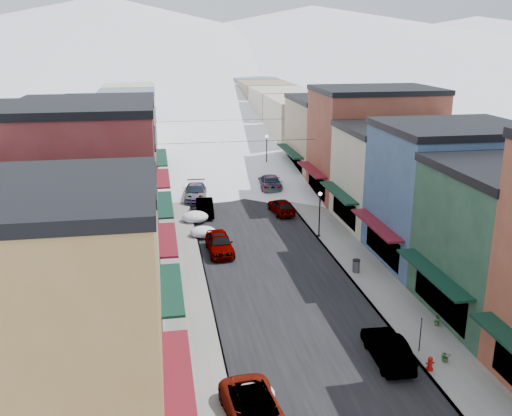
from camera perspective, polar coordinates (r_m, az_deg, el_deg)
name	(u,v)px	position (r m, az deg, el deg)	size (l,w,h in m)	color
road	(217,160)	(78.85, -3.90, 4.79)	(10.00, 160.00, 0.01)	black
sidewalk_left	(169,161)	(78.45, -8.72, 4.62)	(3.20, 160.00, 0.15)	gray
sidewalk_right	(264,158)	(79.77, 0.83, 5.02)	(3.20, 160.00, 0.15)	gray
curb_left	(180,161)	(78.49, -7.58, 4.68)	(0.10, 160.00, 0.15)	slate
curb_right	(253,158)	(79.51, -0.27, 4.98)	(0.10, 160.00, 0.15)	slate
bldg_l_yellow	(28,332)	(23.95, -21.82, -11.40)	(11.30, 8.70, 11.50)	#AD7F3F
bldg_l_cream	(63,269)	(31.94, -18.70, -5.82)	(11.30, 8.20, 9.50)	#BFB19A
bldg_l_brick_near	(71,201)	(39.02, -18.00, 0.70)	(12.30, 8.20, 12.50)	maroon
bldg_l_grayblue	(94,192)	(47.55, -15.90, 1.55)	(11.30, 9.20, 9.00)	slate
bldg_l_brick_far	(91,157)	(56.14, -16.14, 4.89)	(13.30, 9.20, 11.00)	brown
bldg_l_tan	(110,143)	(65.92, -14.39, 6.31)	(11.30, 11.20, 10.00)	tan
bldg_r_blue	(449,194)	(44.67, 18.74, 1.31)	(11.30, 9.20, 10.50)	#314D70
bldg_r_cream	(404,175)	(52.85, 14.59, 3.17)	(12.30, 9.20, 9.00)	#B9B495
bldg_r_brick_far	(374,143)	(60.89, 11.67, 6.36)	(13.30, 9.20, 11.50)	brown
bldg_r_tan	(335,137)	(70.00, 7.89, 7.07)	(11.30, 11.20, 9.50)	#967D62
distant_blocks	(203,110)	(100.78, -5.37, 9.74)	(34.00, 55.00, 8.00)	gray
mountain_ridge	(128,39)	(294.08, -12.64, 16.19)	(670.00, 340.00, 34.00)	silver
overhead_cables	(228,130)	(65.49, -2.83, 7.81)	(16.40, 15.04, 0.04)	black
car_white_suv	(255,412)	(26.66, -0.08, -19.71)	(2.40, 5.21, 1.45)	white
car_silver_sedan	(220,243)	(45.24, -3.66, -3.52)	(1.94, 4.81, 1.64)	#ABADB3
car_dark_hatch	(205,207)	(54.80, -5.15, 0.07)	(1.58, 4.54, 1.50)	black
car_silver_wagon	(196,192)	(59.86, -6.06, 1.58)	(2.29, 5.62, 1.63)	gray
car_green_sedan	(387,348)	(31.82, 13.00, -13.50)	(1.56, 4.46, 1.47)	black
car_gray_suv	(281,206)	(55.00, 2.54, 0.18)	(1.76, 4.37, 1.49)	#999BA1
car_black_sedan	(270,182)	(63.58, 1.39, 2.62)	(2.39, 5.87, 1.70)	black
car_lane_silver	(211,155)	(78.78, -4.56, 5.35)	(1.89, 4.69, 1.60)	gray
car_lane_white	(214,141)	(89.24, -4.27, 6.71)	(2.52, 5.46, 1.52)	white
fire_hydrant	(430,364)	(31.50, 17.01, -14.68)	(0.45, 0.34, 0.77)	#B10D09
parking_sign	(421,332)	(32.59, 16.14, -11.81)	(0.11, 0.26, 2.00)	black
trash_can	(356,266)	(41.96, 9.99, -5.71)	(0.56, 0.56, 0.95)	#535658
streetlamp_near	(320,208)	(48.16, 6.39, -0.05)	(0.32, 0.32, 3.91)	black
streetlamp_far	(267,149)	(70.29, 1.08, 5.92)	(0.39, 0.39, 4.73)	black
planter_near	(446,357)	(32.47, 18.43, -13.92)	(0.53, 0.46, 0.59)	#305727
planter_far	(437,320)	(35.93, 17.65, -10.67)	(0.34, 0.34, 0.61)	#32612C
snow_pile_near	(250,394)	(28.11, -0.64, -18.12)	(2.39, 2.67, 1.01)	white
snow_pile_mid	(203,232)	(49.01, -5.32, -2.38)	(2.21, 2.56, 0.93)	white
snow_pile_far	(195,217)	(52.86, -6.10, -0.88)	(2.46, 2.71, 1.04)	white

